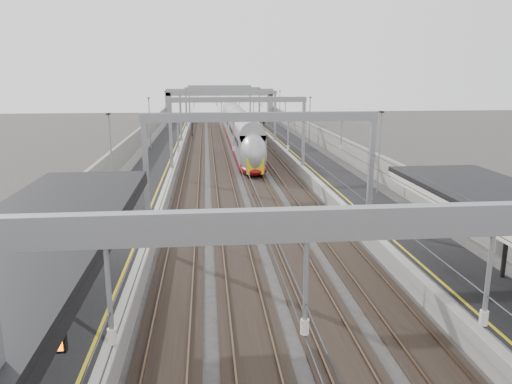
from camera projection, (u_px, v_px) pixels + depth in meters
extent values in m
cube|color=black|center=(157.00, 168.00, 50.14)|extent=(4.00, 120.00, 1.00)
cube|color=black|center=(313.00, 165.00, 51.69)|extent=(4.00, 120.00, 1.00)
cube|color=black|center=(192.00, 172.00, 50.58)|extent=(2.40, 140.00, 0.08)
cube|color=brown|center=(185.00, 171.00, 50.49)|extent=(0.07, 140.00, 0.14)
cube|color=brown|center=(199.00, 171.00, 50.63)|extent=(0.07, 140.00, 0.14)
cube|color=black|center=(222.00, 171.00, 50.87)|extent=(2.40, 140.00, 0.08)
cube|color=brown|center=(215.00, 170.00, 50.78)|extent=(0.07, 140.00, 0.14)
cube|color=brown|center=(229.00, 170.00, 50.92)|extent=(0.07, 140.00, 0.14)
cube|color=black|center=(251.00, 170.00, 51.16)|extent=(2.40, 140.00, 0.08)
cube|color=brown|center=(244.00, 170.00, 51.07)|extent=(0.07, 140.00, 0.14)
cube|color=brown|center=(258.00, 169.00, 51.21)|extent=(0.07, 140.00, 0.14)
cube|color=black|center=(280.00, 170.00, 51.45)|extent=(2.40, 140.00, 0.08)
cube|color=brown|center=(273.00, 169.00, 51.36)|extent=(0.07, 140.00, 0.14)
cube|color=brown|center=(287.00, 169.00, 51.50)|extent=(0.07, 140.00, 0.14)
cube|color=gray|center=(403.00, 221.00, 7.69)|extent=(13.00, 0.25, 0.50)
cube|color=gray|center=(146.00, 174.00, 27.15)|extent=(0.28, 0.28, 6.60)
cube|color=gray|center=(371.00, 170.00, 28.37)|extent=(0.28, 0.28, 6.60)
cube|color=gray|center=(261.00, 117.00, 27.07)|extent=(13.00, 0.25, 0.50)
cube|color=gray|center=(171.00, 133.00, 46.53)|extent=(0.28, 0.28, 6.60)
cube|color=gray|center=(304.00, 132.00, 47.75)|extent=(0.28, 0.28, 6.60)
cube|color=gray|center=(238.00, 100.00, 46.44)|extent=(13.00, 0.25, 0.50)
cube|color=gray|center=(181.00, 116.00, 65.91)|extent=(0.28, 0.28, 6.60)
cube|color=gray|center=(275.00, 115.00, 67.13)|extent=(0.28, 0.28, 6.60)
cube|color=gray|center=(228.00, 93.00, 65.82)|extent=(13.00, 0.25, 0.50)
cube|color=gray|center=(186.00, 107.00, 85.28)|extent=(0.28, 0.28, 6.60)
cube|color=gray|center=(259.00, 106.00, 86.50)|extent=(0.28, 0.28, 6.60)
cube|color=gray|center=(223.00, 89.00, 85.20)|extent=(13.00, 0.25, 0.50)
cube|color=gray|center=(189.00, 102.00, 102.72)|extent=(0.28, 0.28, 6.60)
cube|color=gray|center=(250.00, 101.00, 103.94)|extent=(0.28, 0.28, 6.60)
cube|color=gray|center=(220.00, 86.00, 102.64)|extent=(13.00, 0.25, 0.50)
cylinder|color=#262628|center=(192.00, 114.00, 54.18)|extent=(0.03, 140.00, 0.03)
cylinder|color=#262628|center=(219.00, 113.00, 54.47)|extent=(0.03, 140.00, 0.03)
cylinder|color=#262628|center=(247.00, 113.00, 54.76)|extent=(0.03, 140.00, 0.03)
cylinder|color=#262628|center=(274.00, 113.00, 55.05)|extent=(0.03, 140.00, 0.03)
cylinder|color=black|center=(36.00, 248.00, 19.37)|extent=(0.20, 0.20, 4.00)
cube|color=black|center=(23.00, 341.00, 9.63)|extent=(1.60, 0.15, 0.55)
cube|color=#EB5704|center=(22.00, 343.00, 9.55)|extent=(1.50, 0.02, 0.42)
cylinder|color=black|center=(507.00, 233.00, 21.25)|extent=(0.20, 0.20, 4.00)
cube|color=gray|center=(220.00, 92.00, 102.90)|extent=(22.00, 2.20, 1.40)
cube|color=gray|center=(169.00, 108.00, 102.59)|extent=(1.00, 2.20, 6.20)
cube|color=gray|center=(270.00, 107.00, 104.62)|extent=(1.00, 2.20, 6.20)
cube|color=gray|center=(124.00, 157.00, 49.58)|extent=(0.30, 120.00, 3.20)
cube|color=gray|center=(344.00, 154.00, 51.75)|extent=(0.30, 120.00, 3.20)
cube|color=maroon|center=(244.00, 152.00, 59.63)|extent=(2.62, 22.32, 0.78)
cube|color=#97979C|center=(244.00, 137.00, 59.21)|extent=(2.62, 22.32, 2.91)
cube|color=black|center=(250.00, 166.00, 52.13)|extent=(1.94, 2.33, 0.49)
cube|color=maroon|center=(234.00, 132.00, 81.63)|extent=(2.62, 22.32, 0.78)
cube|color=#97979C|center=(234.00, 120.00, 81.21)|extent=(2.62, 22.32, 2.91)
cube|color=black|center=(237.00, 139.00, 74.13)|extent=(1.94, 2.33, 0.49)
ellipsoid|color=#97979C|center=(253.00, 154.00, 48.27)|extent=(2.62, 5.05, 4.08)
cube|color=yellow|center=(255.00, 167.00, 46.45)|extent=(1.65, 0.12, 1.46)
cube|color=black|center=(255.00, 150.00, 46.54)|extent=(1.55, 0.56, 0.91)
cylinder|color=black|center=(192.00, 128.00, 78.75)|extent=(0.12, 0.12, 3.00)
cube|color=black|center=(192.00, 118.00, 78.39)|extent=(0.32, 0.22, 0.75)
sphere|color=red|center=(192.00, 117.00, 78.23)|extent=(0.16, 0.16, 0.16)
cylinder|color=black|center=(248.00, 131.00, 73.47)|extent=(0.12, 0.12, 3.00)
cube|color=black|center=(248.00, 121.00, 73.11)|extent=(0.32, 0.22, 0.75)
sphere|color=red|center=(248.00, 120.00, 72.95)|extent=(0.16, 0.16, 0.16)
cylinder|color=black|center=(264.00, 132.00, 72.83)|extent=(0.12, 0.12, 3.00)
cube|color=black|center=(264.00, 121.00, 72.47)|extent=(0.32, 0.22, 0.75)
sphere|color=red|center=(264.00, 120.00, 72.31)|extent=(0.16, 0.16, 0.16)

